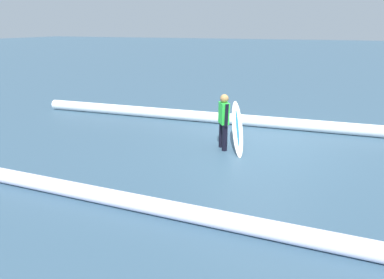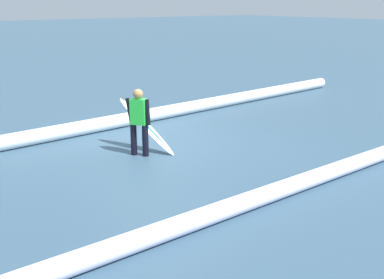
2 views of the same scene
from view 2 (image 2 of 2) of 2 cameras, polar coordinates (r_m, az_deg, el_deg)
ground_plane at (r=11.48m, az=-3.77°, el=-0.36°), size 154.25×154.25×0.00m
surfer at (r=10.36m, az=-6.43°, el=2.50°), size 0.35×0.54×1.49m
surfboard at (r=10.77m, az=-5.51°, el=1.59°), size 0.77×1.52×1.16m
wave_crest_foreground at (r=13.23m, az=-6.77°, el=2.64°), size 17.76×1.35×0.37m
wave_crest_midground at (r=9.13m, az=14.89°, el=-4.34°), size 16.78×0.43×0.31m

